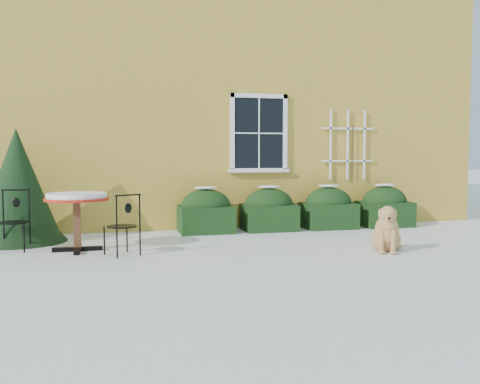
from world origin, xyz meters
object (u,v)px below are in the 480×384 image
object	(u,v)px
evergreen_shrub	(18,197)
patio_chair_near	(123,225)
bistro_table	(77,203)
patio_chair_far	(14,220)
dog	(386,233)

from	to	relation	value
evergreen_shrub	patio_chair_near	distance (m)	2.46
bistro_table	patio_chair_near	world-z (taller)	patio_chair_near
patio_chair_near	evergreen_shrub	bearing A→B (deg)	-72.27
patio_chair_near	patio_chair_far	size ratio (longest dim) A/B	0.97
evergreen_shrub	dog	distance (m)	6.28
dog	patio_chair_far	bearing A→B (deg)	-171.43
patio_chair_near	patio_chair_far	world-z (taller)	patio_chair_far
bistro_table	dog	world-z (taller)	bistro_table
bistro_table	patio_chair_near	bearing A→B (deg)	-38.54
evergreen_shrub	bistro_table	xyz separation A→B (m)	(1.04, -1.16, -0.03)
patio_chair_near	dog	bearing A→B (deg)	142.31
patio_chair_near	patio_chair_far	distance (m)	1.89
evergreen_shrub	patio_chair_near	world-z (taller)	evergreen_shrub
evergreen_shrub	dog	size ratio (longest dim) A/B	2.45
evergreen_shrub	patio_chair_near	size ratio (longest dim) A/B	2.11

